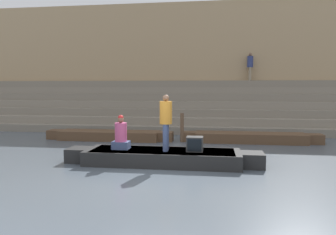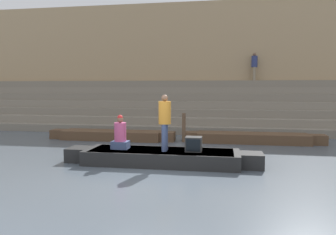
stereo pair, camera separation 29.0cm
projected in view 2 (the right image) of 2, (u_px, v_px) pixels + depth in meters
The scene contains 11 objects.
ground_plane at pixel (148, 177), 8.64m from camera, with size 120.00×120.00×0.00m, color #4C5660.
ghat_steps at pixel (189, 111), 18.86m from camera, with size 36.00×4.34×2.77m.
back_wall at pixel (193, 65), 20.72m from camera, with size 34.20×1.28×7.56m.
rowboat_main at pixel (161, 157), 10.09m from camera, with size 6.08×1.53×0.44m.
person_standing at pixel (165, 119), 9.87m from camera, with size 0.37×0.37×1.71m.
person_rowing at pixel (120, 135), 10.27m from camera, with size 0.52×0.41×1.07m.
tv_set at pixel (194, 144), 9.86m from camera, with size 0.49×0.43×0.44m.
moored_boat_shore at pixel (112, 135), 14.81m from camera, with size 5.77×1.12×0.41m.
moored_boat_distant at pixel (252, 138), 13.99m from camera, with size 5.94×1.12×0.41m.
mooring_post at pixel (184, 128), 14.17m from camera, with size 0.16×0.16×1.26m, color brown.
person_on_steps at pixel (254, 65), 19.21m from camera, with size 0.35×0.35×1.62m.
Camera 2 is at (1.94, -8.25, 2.37)m, focal length 35.00 mm.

